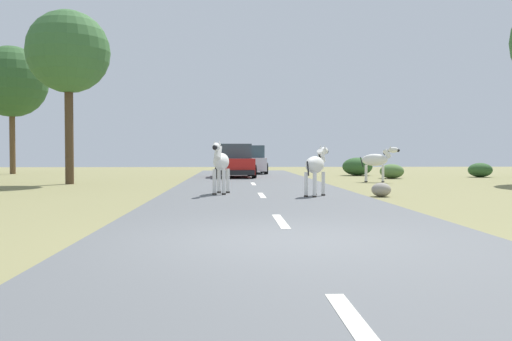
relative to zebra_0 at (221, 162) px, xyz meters
name	(u,v)px	position (x,y,z in m)	size (l,w,h in m)	color
ground_plane	(281,243)	(1.03, -8.57, -1.01)	(90.00, 90.00, 0.00)	olive
road	(293,241)	(1.21, -8.57, -0.98)	(6.00, 64.00, 0.05)	#56595B
lane_markings	(303,252)	(1.21, -9.57, -0.95)	(0.16, 56.00, 0.01)	silver
zebra_0	(221,162)	(0.00, 0.00, 0.00)	(0.62, 1.69, 1.60)	silver
zebra_1	(316,165)	(2.75, -0.88, -0.07)	(1.01, 1.42, 1.48)	silver
zebra_2	(377,160)	(6.82, 7.51, -0.03)	(1.69, 0.79, 1.64)	silver
car_0	(250,161)	(1.47, 17.33, -0.16)	(2.10, 4.38, 1.74)	silver
car_1	(235,162)	(0.48, 12.04, -0.16)	(2.19, 4.42, 1.74)	red
tree_2	(12,82)	(-13.56, 18.39, 4.81)	(4.46, 4.46, 8.07)	brown
tree_3	(68,53)	(-6.46, 6.58, 4.47)	(3.41, 3.41, 7.23)	#4C3823
bush_1	(480,170)	(13.90, 12.42, -0.62)	(1.30, 1.17, 0.78)	#2D5628
bush_2	(392,171)	(8.60, 11.07, -0.64)	(1.24, 1.11, 0.74)	#4C7038
bush_3	(357,167)	(7.73, 14.98, -0.48)	(1.76, 1.58, 1.06)	#2D5628
rock_0	(381,190)	(4.74, -0.55, -0.80)	(0.57, 0.60, 0.41)	gray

